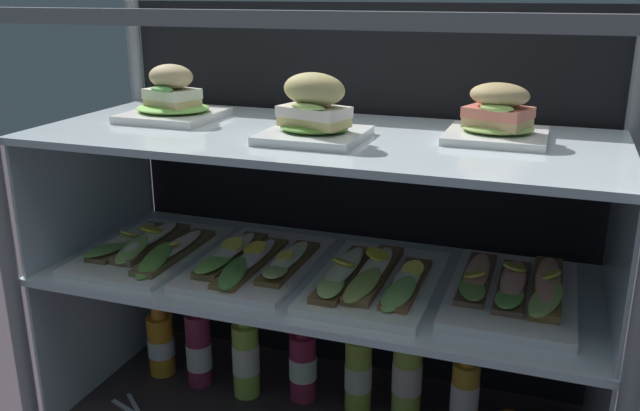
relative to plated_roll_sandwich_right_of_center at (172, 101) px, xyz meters
name	(u,v)px	position (x,y,z in m)	size (l,w,h in m)	color
case_frame	(342,202)	(0.36, 0.11, -0.23)	(1.21, 0.53, 0.95)	gray
riser_lower_tier	(320,352)	(0.36, -0.04, -0.53)	(1.14, 0.47, 0.35)	silver
shelf_lower_glass	(320,276)	(0.36, -0.04, -0.35)	(1.16, 0.48, 0.01)	silver
riser_upper_tier	(320,209)	(0.36, -0.04, -0.20)	(1.14, 0.47, 0.28)	silver
shelf_upper_glass	(320,137)	(0.36, -0.04, -0.05)	(1.16, 0.48, 0.01)	silver
plated_roll_sandwich_right_of_center	(172,101)	(0.00, 0.00, 0.00)	(0.19, 0.19, 0.12)	white
plated_roll_sandwich_near_right_corner	(314,115)	(0.36, -0.09, 0.01)	(0.19, 0.19, 0.13)	white
plated_roll_sandwich_far_right	(498,119)	(0.69, 0.02, 0.00)	(0.19, 0.19, 0.11)	white
open_sandwich_tray_center	(149,247)	(-0.04, -0.07, -0.32)	(0.24, 0.37, 0.06)	white
open_sandwich_tray_near_right_corner	(255,261)	(0.22, -0.06, -0.32)	(0.24, 0.37, 0.05)	white
open_sandwich_tray_mid_left	(373,279)	(0.48, -0.08, -0.32)	(0.24, 0.37, 0.06)	white
open_sandwich_tray_mid_right	(513,289)	(0.75, -0.03, -0.32)	(0.24, 0.37, 0.07)	white
juice_bottle_back_right	(161,342)	(-0.09, 0.02, -0.62)	(0.07, 0.07, 0.21)	orange
juice_bottle_tucked_behind	(199,348)	(0.02, 0.01, -0.61)	(0.06, 0.06, 0.24)	#932A49
juice_bottle_back_center	(246,357)	(0.15, 0.00, -0.61)	(0.07, 0.07, 0.24)	#B2DA4D
juice_bottle_back_left	(303,364)	(0.29, 0.03, -0.62)	(0.07, 0.07, 0.22)	#9E294A
juice_bottle_front_second	(358,372)	(0.42, 0.03, -0.61)	(0.06, 0.06, 0.24)	#B3CC4A
juice_bottle_front_right_end	(407,377)	(0.54, 0.04, -0.60)	(0.07, 0.07, 0.24)	#B8D551
juice_bottle_front_fourth	(465,395)	(0.67, 0.02, -0.61)	(0.06, 0.06, 0.24)	gold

